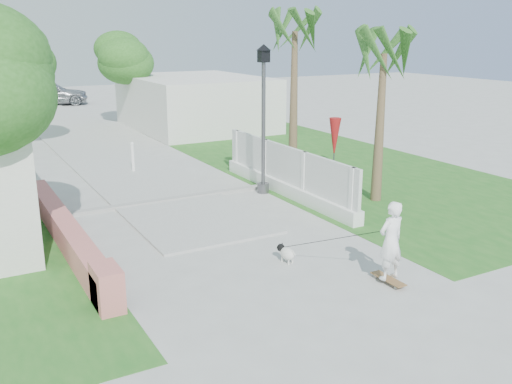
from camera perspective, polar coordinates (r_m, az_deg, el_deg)
ground at (r=11.70m, az=1.70°, el=-8.35°), size 90.00×90.00×0.00m
path_strip at (r=30.06m, az=-18.18°, el=5.85°), size 3.20×36.00×0.06m
curb at (r=16.81m, az=-8.75°, el=-0.79°), size 6.50×0.25×0.10m
grass_right at (r=21.76m, az=6.87°, el=2.94°), size 8.00×20.00×0.01m
pink_wall at (r=13.66m, az=-18.23°, el=-4.16°), size 0.45×8.20×0.80m
lattice_fence at (r=17.25m, az=2.99°, el=1.50°), size 0.35×7.00×1.50m
building_right at (r=29.70m, az=-6.09°, el=8.91°), size 6.00×8.00×2.60m
street_lamp at (r=17.06m, az=0.75°, el=7.81°), size 0.44×0.44×4.44m
bollard at (r=20.43m, az=-12.22°, el=3.52°), size 0.14×0.14×1.09m
patio_umbrella at (r=17.38m, az=7.87°, el=5.34°), size 0.36×0.36×2.30m
tree_path_left at (r=25.30m, az=-23.84°, el=12.26°), size 3.40×3.40×5.23m
tree_path_right at (r=30.45m, az=-12.66°, el=12.93°), size 3.00×3.00×4.79m
palm_far at (r=18.64m, az=3.90°, el=14.79°), size 1.80×1.80×5.30m
palm_near at (r=16.49m, az=12.64°, el=12.50°), size 1.80×1.80×4.70m
skateboarder at (r=11.65m, az=8.32°, el=-4.77°), size 1.49×2.47×1.68m
dog at (r=12.29m, az=3.04°, el=-6.09°), size 0.34×0.56×0.39m
parked_car at (r=41.27m, az=-19.97°, el=9.31°), size 5.16×2.70×1.67m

